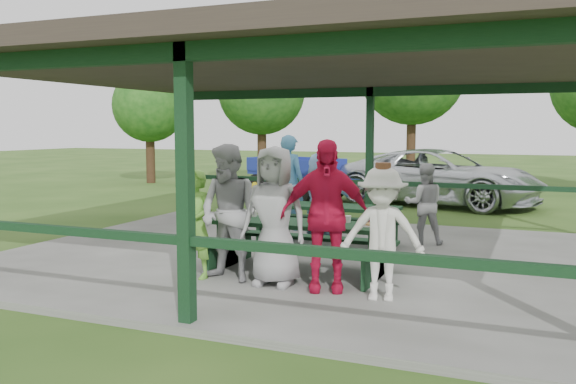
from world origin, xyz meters
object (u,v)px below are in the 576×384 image
at_px(contestant_green, 196,224).
at_px(spectator_lblue, 320,195).
at_px(contestant_white_fedora, 382,234).
at_px(pickup_truck, 440,177).
at_px(spectator_grey, 424,204).
at_px(farm_trailer, 296,177).
at_px(contestant_red, 325,215).
at_px(picnic_table_near, 299,240).
at_px(picnic_table_far, 328,221).
at_px(contestant_grey_mid, 274,216).
at_px(contestant_grey_left, 229,213).
at_px(spectator_blue, 290,182).

bearing_deg(contestant_green, spectator_lblue, 89.69).
relative_size(contestant_white_fedora, pickup_truck, 0.29).
height_order(spectator_grey, pickup_truck, pickup_truck).
height_order(contestant_green, farm_trailer, contestant_green).
relative_size(contestant_red, spectator_lblue, 1.19).
bearing_deg(contestant_white_fedora, spectator_lblue, 111.07).
bearing_deg(contestant_white_fedora, farm_trailer, 108.33).
bearing_deg(spectator_grey, contestant_red, 64.02).
xyz_separation_m(picnic_table_near, pickup_truck, (0.56, 9.64, 0.23)).
bearing_deg(contestant_white_fedora, picnic_table_far, 111.12).
height_order(contestant_grey_mid, contestant_red, contestant_red).
distance_m(contestant_green, spectator_lblue, 3.66).
xyz_separation_m(contestant_white_fedora, farm_trailer, (-5.27, 10.35, -0.24)).
relative_size(picnic_table_near, contestant_red, 1.35).
xyz_separation_m(contestant_white_fedora, spectator_lblue, (-2.12, 3.71, 0.00)).
height_order(contestant_grey_mid, contestant_white_fedora, contestant_grey_mid).
bearing_deg(farm_trailer, pickup_truck, 24.13).
bearing_deg(spectator_grey, contestant_green, 39.96).
xyz_separation_m(contestant_grey_left, contestant_red, (1.37, 0.05, 0.04)).
height_order(contestant_grey_left, spectator_blue, spectator_blue).
xyz_separation_m(spectator_blue, pickup_truck, (2.16, 6.14, -0.28)).
distance_m(picnic_table_far, pickup_truck, 7.69).
distance_m(picnic_table_far, contestant_grey_left, 2.91).
distance_m(contestant_grey_mid, spectator_blue, 4.57).
distance_m(contestant_white_fedora, pickup_truck, 10.62).
distance_m(spectator_blue, spectator_grey, 2.95).
distance_m(contestant_green, contestant_grey_mid, 1.19).
distance_m(picnic_table_near, contestant_red, 1.15).
relative_size(contestant_green, spectator_lblue, 0.92).
height_order(contestant_white_fedora, spectator_grey, contestant_white_fedora).
relative_size(picnic_table_far, contestant_white_fedora, 1.47).
bearing_deg(contestant_green, contestant_white_fedora, 6.42).
xyz_separation_m(contestant_grey_mid, pickup_truck, (0.61, 10.43, -0.23)).
height_order(picnic_table_near, contestant_grey_mid, contestant_grey_mid).
height_order(spectator_lblue, spectator_blue, spectator_blue).
relative_size(contestant_grey_mid, spectator_grey, 1.27).
height_order(picnic_table_near, spectator_grey, spectator_grey).
distance_m(spectator_grey, pickup_truck, 6.73).
xyz_separation_m(spectator_grey, pickup_truck, (-0.72, 6.69, -0.03)).
relative_size(contestant_grey_left, spectator_lblue, 1.14).
bearing_deg(spectator_blue, farm_trailer, -53.70).
relative_size(picnic_table_near, contestant_grey_left, 1.41).
bearing_deg(contestant_grey_mid, contestant_white_fedora, -6.92).
relative_size(contestant_red, farm_trailer, 0.50).
xyz_separation_m(picnic_table_far, farm_trailer, (-3.59, 7.40, 0.12)).
bearing_deg(contestant_green, contestant_grey_left, 10.30).
distance_m(contestant_green, spectator_blue, 4.37).
xyz_separation_m(contestant_white_fedora, spectator_grey, (-0.17, 3.89, -0.08)).
bearing_deg(contestant_white_fedora, contestant_grey_mid, 165.53).
distance_m(spectator_blue, pickup_truck, 6.51).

